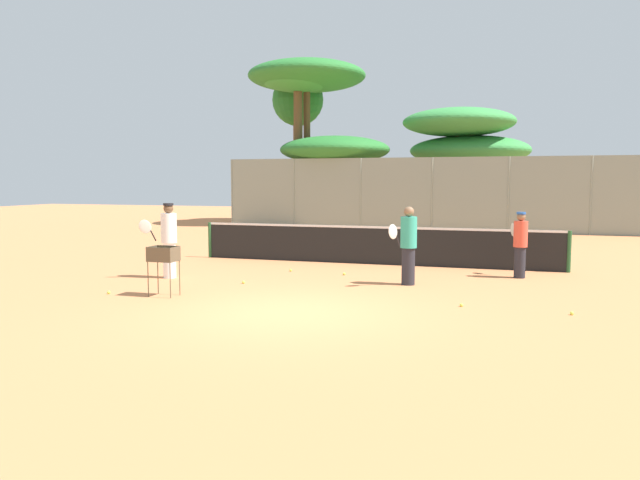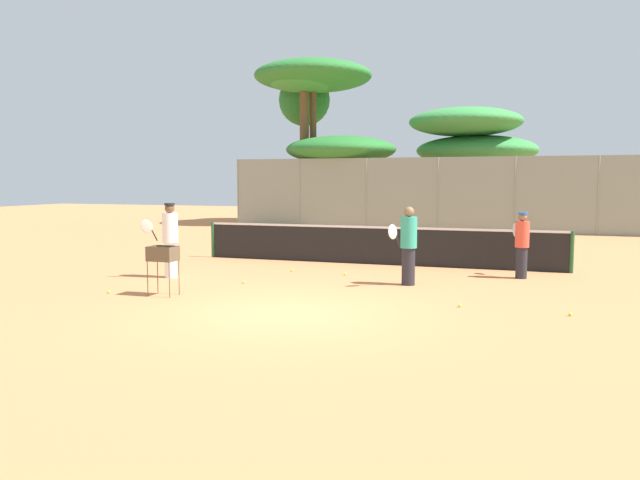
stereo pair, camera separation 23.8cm
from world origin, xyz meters
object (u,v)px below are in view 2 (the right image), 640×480
ball_cart (163,258)px  player_red_cap (170,239)px  player_white_outfit (408,245)px  player_yellow_shirt (522,244)px  parked_car (472,213)px  tennis_net (376,245)px

ball_cart → player_red_cap: bearing=118.8°
player_white_outfit → player_red_cap: size_ratio=0.98×
player_white_outfit → player_yellow_shirt: player_white_outfit is taller
ball_cart → parked_car: (4.12, 22.31, -0.11)m
player_yellow_shirt → parked_car: 17.83m
player_red_cap → ball_cart: bearing=89.8°
player_red_cap → ball_cart: size_ratio=1.78×
player_white_outfit → player_yellow_shirt: bearing=156.3°
ball_cart → parked_car: 22.69m
player_red_cap → parked_car: bearing=-133.7°
tennis_net → player_yellow_shirt: size_ratio=6.48×
tennis_net → player_white_outfit: 3.48m
tennis_net → player_white_outfit: bearing=-64.1°
player_red_cap → parked_car: 20.89m
player_white_outfit → player_red_cap: 5.71m
ball_cart → player_white_outfit: bearing=32.6°
player_red_cap → player_yellow_shirt: (8.05, 2.60, -0.11)m
player_red_cap → parked_car: size_ratio=0.43×
player_white_outfit → player_yellow_shirt: size_ratio=1.11×
ball_cart → tennis_net: bearing=63.5°
player_yellow_shirt → player_red_cap: bearing=86.5°
tennis_net → player_red_cap: player_red_cap is taller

